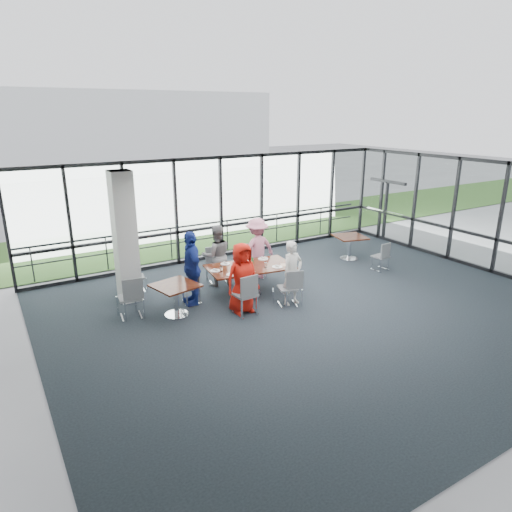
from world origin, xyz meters
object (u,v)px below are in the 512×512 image
chair_spare_r (381,256)px  side_table_right (350,240)px  diner_end (192,268)px  chair_main_fl (219,267)px  side_table_left (176,289)px  chair_spare_la (130,298)px  diner_near_left (242,278)px  diner_far_left (217,256)px  main_table (250,270)px  chair_main_end (191,287)px  chair_spare_lb (136,277)px  diner_near_right (292,273)px  diner_far_right (257,249)px  chair_main_fr (254,262)px  chair_main_nl (245,295)px  structural_column (125,238)px  chair_main_nr (288,288)px

chair_spare_r → side_table_right: bearing=86.4°
diner_end → chair_main_fl: 1.49m
side_table_left → chair_spare_la: chair_spare_la is taller
diner_near_left → diner_far_left: bearing=81.1°
diner_end → main_table: bearing=90.1°
diner_near_left → chair_main_end: bearing=125.3°
side_table_left → side_table_right: size_ratio=1.00×
main_table → chair_spare_lb: 2.96m
diner_far_left → chair_main_end: bearing=47.2°
diner_near_right → diner_end: 2.42m
diner_near_right → main_table: bearing=110.7°
diner_far_right → main_table: bearing=48.1°
diner_near_left → chair_main_fl: bearing=78.7°
chair_main_fr → chair_spare_r: bearing=173.4°
side_table_right → diner_end: bearing=-173.5°
diner_end → chair_main_fl: size_ratio=1.87×
chair_main_nl → main_table: bearing=50.7°
diner_near_right → chair_spare_lb: (-2.99, 2.72, -0.39)m
diner_far_right → chair_main_fl: 1.18m
diner_far_right → chair_spare_la: bearing=8.7°
diner_far_right → chair_spare_la: (-3.79, -0.70, -0.38)m
chair_main_end → chair_spare_la: (-1.52, -0.06, 0.08)m
diner_near_left → diner_far_right: diner_far_right is taller
structural_column → main_table: (2.75, -1.23, -0.96)m
main_table → chair_main_nl: (-0.73, -1.02, -0.15)m
structural_column → main_table: bearing=-24.2°
side_table_left → diner_near_right: (2.66, -0.83, 0.15)m
side_table_right → chair_main_fl: (-4.51, 0.20, -0.16)m
side_table_right → diner_near_left: 5.17m
main_table → diner_far_left: bearing=121.8°
diner_far_right → chair_main_fr: bearing=-37.6°
chair_main_fl → chair_spare_lb: 2.17m
side_table_right → diner_near_left: (-4.87, -1.71, 0.19)m
chair_main_fl → chair_main_fr: bearing=-174.9°
diner_far_left → chair_main_end: diner_far_left is taller
structural_column → chair_spare_lb: (0.31, 0.42, -1.20)m
main_table → side_table_right: bearing=19.6°
main_table → chair_spare_r: 4.24m
diner_near_right → diner_far_left: size_ratio=0.95×
diner_near_left → main_table: bearing=49.6°
structural_column → chair_main_nl: bearing=-48.1°
diner_near_right → structural_column: bearing=138.4°
chair_spare_r → diner_far_right: bearing=153.4°
side_table_left → diner_near_left: bearing=-23.6°
structural_column → diner_end: 1.75m
chair_spare_la → chair_spare_r: (7.25, -0.61, -0.06)m
side_table_right → chair_main_nl: (-4.89, -1.88, -0.15)m
diner_far_left → chair_main_nr: diner_far_left is taller
chair_main_fr → diner_far_right: bearing=158.7°
side_table_right → chair_main_nr: (-3.76, -1.96, -0.20)m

